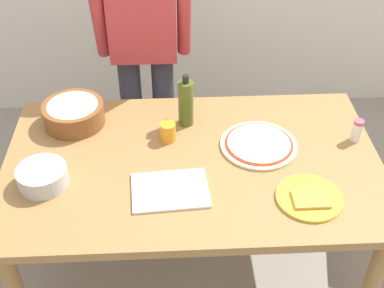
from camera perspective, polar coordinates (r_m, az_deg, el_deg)
ground at (r=2.71m, az=0.05°, el=-14.12°), size 8.00×8.00×0.00m
dining_table at (r=2.22m, az=0.06°, el=-3.65°), size 1.60×0.96×0.76m
person_cook at (r=2.69m, az=-5.47°, el=11.53°), size 0.49×0.25×1.62m
pizza_raw_on_board at (r=2.24m, az=7.49°, el=-0.05°), size 0.34×0.34×0.02m
plate_with_slice at (r=2.03m, az=13.03°, el=-5.91°), size 0.26×0.26×0.02m
popcorn_bowl at (r=2.39m, az=-13.16°, el=3.53°), size 0.28×0.28×0.11m
mixing_bowl_steel at (r=2.11m, az=-16.42°, el=-3.52°), size 0.20×0.20×0.08m
olive_oil_bottle at (r=2.30m, az=-0.69°, el=4.64°), size 0.07×0.07×0.26m
cup_orange at (r=2.24m, az=-2.73°, el=1.38°), size 0.07×0.07×0.08m
salt_shaker at (r=2.35m, az=18.01°, el=1.45°), size 0.04×0.04×0.11m
cutting_board_white at (r=2.01m, az=-2.47°, el=-5.21°), size 0.31×0.24×0.01m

